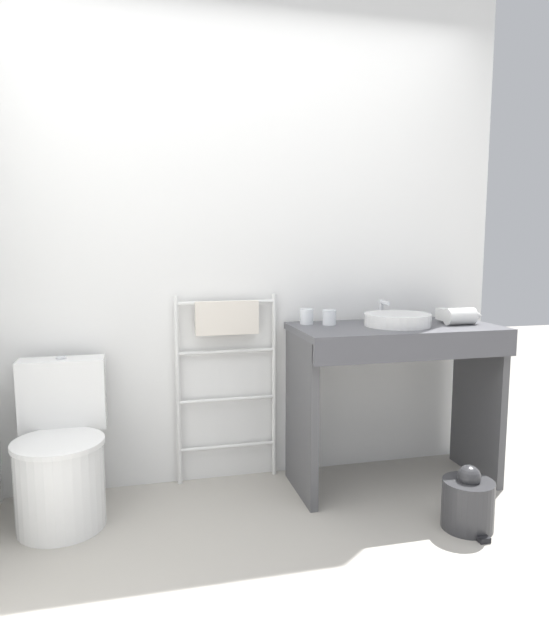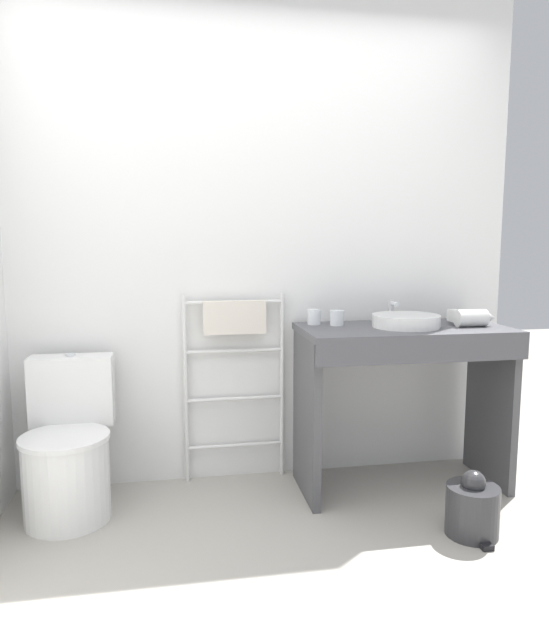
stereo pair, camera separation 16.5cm
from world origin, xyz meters
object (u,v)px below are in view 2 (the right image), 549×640
(cup_near_wall, at_px, (314,317))
(cup_near_edge, at_px, (337,318))
(sink_basin, at_px, (406,320))
(trash_bin, at_px, (472,508))
(hair_dryer, at_px, (472,318))
(toilet, at_px, (68,454))
(towel_radiator, at_px, (235,349))

(cup_near_wall, bearing_deg, cup_near_edge, -28.71)
(sink_basin, distance_m, trash_bin, 0.94)
(hair_dryer, relative_size, trash_bin, 0.71)
(trash_bin, bearing_deg, sink_basin, 101.81)
(toilet, relative_size, towel_radiator, 0.73)
(toilet, bearing_deg, sink_basin, 0.28)
(sink_basin, relative_size, cup_near_edge, 4.35)
(sink_basin, xyz_separation_m, cup_near_wall, (-0.44, 0.18, 0.01))
(hair_dryer, bearing_deg, toilet, 179.46)
(towel_radiator, relative_size, sink_basin, 2.95)
(cup_near_wall, bearing_deg, sink_basin, -21.88)
(towel_radiator, distance_m, trash_bin, 1.39)
(toilet, distance_m, sink_basin, 1.79)
(cup_near_edge, bearing_deg, hair_dryer, -12.03)
(sink_basin, xyz_separation_m, trash_bin, (0.11, -0.53, -0.77))
(toilet, xyz_separation_m, cup_near_edge, (1.35, 0.13, 0.60))
(hair_dryer, bearing_deg, cup_near_wall, 165.51)
(toilet, height_order, towel_radiator, towel_radiator)
(hair_dryer, bearing_deg, towel_radiator, 166.54)
(toilet, xyz_separation_m, sink_basin, (1.68, 0.01, 0.60))
(toilet, xyz_separation_m, towel_radiator, (0.83, 0.27, 0.43))
(toilet, bearing_deg, hair_dryer, -0.54)
(toilet, xyz_separation_m, cup_near_wall, (1.24, 0.19, 0.61))
(toilet, distance_m, towel_radiator, 0.97)
(toilet, xyz_separation_m, hair_dryer, (2.03, -0.02, 0.61))
(toilet, relative_size, trash_bin, 2.51)
(sink_basin, distance_m, cup_near_edge, 0.35)
(cup_near_wall, xyz_separation_m, cup_near_edge, (0.11, -0.06, -0.00))
(sink_basin, bearing_deg, towel_radiator, 163.02)
(towel_radiator, xyz_separation_m, sink_basin, (0.86, -0.26, 0.17))
(hair_dryer, bearing_deg, cup_near_edge, 167.97)
(cup_near_edge, xyz_separation_m, trash_bin, (0.44, -0.65, -0.78))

